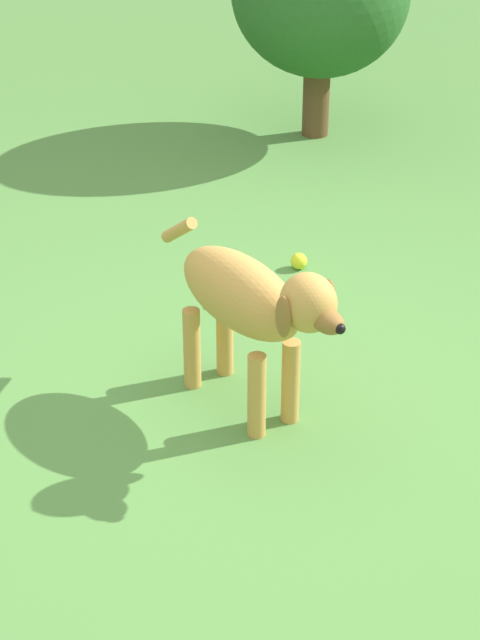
# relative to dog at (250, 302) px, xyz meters

# --- Properties ---
(ground) EXTENTS (14.00, 14.00, 0.00)m
(ground) POSITION_rel_dog_xyz_m (0.07, -0.00, -0.39)
(ground) COLOR #548C42
(dog) EXTENTS (0.81, 0.41, 0.58)m
(dog) POSITION_rel_dog_xyz_m (0.00, 0.00, 0.00)
(dog) COLOR #C69347
(dog) RESTS_ON ground
(tennis_ball_0) EXTENTS (0.07, 0.07, 0.07)m
(tennis_ball_0) POSITION_rel_dog_xyz_m (-0.88, 0.45, -0.35)
(tennis_ball_0) COLOR yellow
(tennis_ball_0) RESTS_ON ground
(tennis_ball_1) EXTENTS (0.07, 0.07, 0.07)m
(tennis_ball_1) POSITION_rel_dog_xyz_m (-0.67, 0.11, -0.35)
(tennis_ball_1) COLOR #BFD340
(tennis_ball_1) RESTS_ON ground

